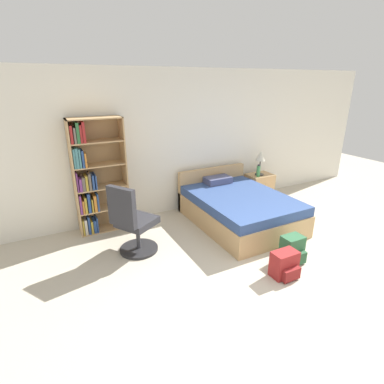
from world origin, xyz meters
name	(u,v)px	position (x,y,z in m)	size (l,w,h in m)	color
ground_plane	(314,307)	(0.00, 0.00, 0.00)	(14.00, 14.00, 0.00)	#BCB29E
wall_back	(185,142)	(0.00, 3.23, 1.30)	(9.00, 0.06, 2.60)	silver
bookshelf	(93,178)	(-1.75, 3.01, 0.91)	(0.82, 0.34, 1.86)	tan
bed	(238,208)	(0.51, 2.18, 0.27)	(1.45, 1.98, 0.78)	tan
office_chair	(133,224)	(-1.43, 2.02, 0.48)	(0.72, 0.69, 1.07)	#232326
nightstand	(259,186)	(1.59, 2.91, 0.27)	(0.53, 0.42, 0.54)	tan
table_lamp	(261,157)	(1.55, 2.89, 0.91)	(0.20, 0.20, 0.51)	#333333
water_bottle	(258,171)	(1.45, 2.81, 0.66)	(0.07, 0.07, 0.25)	#3F8C4C
backpack_green	(293,249)	(0.46, 0.81, 0.18)	(0.29, 0.28, 0.37)	#2D603D
backpack_red	(285,265)	(0.11, 0.59, 0.16)	(0.33, 0.27, 0.34)	maroon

